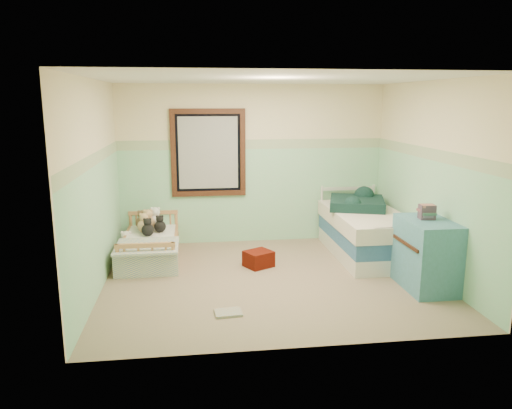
{
  "coord_description": "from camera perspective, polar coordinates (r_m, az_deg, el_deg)",
  "views": [
    {
      "loc": [
        -0.96,
        -5.86,
        2.24
      ],
      "look_at": [
        -0.14,
        0.35,
        0.91
      ],
      "focal_mm": 34.28,
      "sensor_mm": 36.0,
      "label": 1
    }
  ],
  "objects": [
    {
      "name": "wall_front",
      "position": [
        4.29,
        5.58,
        -1.43
      ],
      "size": [
        4.2,
        0.04,
        2.5
      ],
      "primitive_type": "cube",
      "color": "beige",
      "rests_on": "floor"
    },
    {
      "name": "twin_mattress",
      "position": [
        7.31,
        12.77,
        -1.69
      ],
      "size": [
        0.96,
        1.89,
        0.22
      ],
      "primitive_type": "cube",
      "color": "silver",
      "rests_on": "twin_boxspring"
    },
    {
      "name": "twin_bed_frame",
      "position": [
        7.43,
        12.61,
        -4.99
      ],
      "size": [
        0.93,
        1.85,
        0.22
      ],
      "primitive_type": "cube",
      "color": "silver",
      "rests_on": "floor"
    },
    {
      "name": "plush_floor_cream",
      "position": [
        7.51,
        -14.85,
        -4.81
      ],
      "size": [
        0.25,
        0.25,
        0.25
      ],
      "primitive_type": "sphere",
      "color": "white",
      "rests_on": "floor"
    },
    {
      "name": "toddler_mattress",
      "position": [
        7.22,
        -12.25,
        -4.24
      ],
      "size": [
        0.7,
        1.47,
        0.12
      ],
      "primitive_type": "cube",
      "color": "white",
      "rests_on": "toddler_bed_frame"
    },
    {
      "name": "wainscot_mint",
      "position": [
        7.85,
        -0.38,
        1.04
      ],
      "size": [
        4.2,
        0.01,
        1.5
      ],
      "primitive_type": "cube",
      "color": "#86CF98",
      "rests_on": "floor"
    },
    {
      "name": "window_frame",
      "position": [
        7.67,
        -5.58,
        6.01
      ],
      "size": [
        1.16,
        0.06,
        1.36
      ],
      "primitive_type": "cube",
      "color": "black",
      "rests_on": "wall_back"
    },
    {
      "name": "floor_book",
      "position": [
        5.38,
        -3.26,
        -12.49
      ],
      "size": [
        0.3,
        0.24,
        0.03
      ],
      "primitive_type": "cube",
      "rotation": [
        0.0,
        0.0,
        0.08
      ],
      "color": "orange",
      "rests_on": "floor"
    },
    {
      "name": "wall_back",
      "position": [
        7.79,
        -0.4,
        4.67
      ],
      "size": [
        4.2,
        0.04,
        2.5
      ],
      "primitive_type": "cube",
      "color": "beige",
      "rests_on": "floor"
    },
    {
      "name": "wall_right",
      "position": [
        6.69,
        19.81,
        2.75
      ],
      "size": [
        0.04,
        3.6,
        2.5
      ],
      "primitive_type": "cube",
      "color": "beige",
      "rests_on": "floor"
    },
    {
      "name": "red_pillow",
      "position": [
        6.78,
        0.3,
        -6.36
      ],
      "size": [
        0.45,
        0.44,
        0.22
      ],
      "primitive_type": "cube",
      "rotation": [
        0.0,
        0.0,
        0.5
      ],
      "color": "maroon",
      "rests_on": "floor"
    },
    {
      "name": "extra_plush_1",
      "position": [
        7.58,
        -12.46,
        -2.14
      ],
      "size": [
        0.22,
        0.22,
        0.22
      ],
      "primitive_type": "sphere",
      "color": "tan",
      "rests_on": "toddler_mattress"
    },
    {
      "name": "window_blinds",
      "position": [
        7.68,
        -5.59,
        6.01
      ],
      "size": [
        0.92,
        0.01,
        1.12
      ],
      "primitive_type": "cube",
      "color": "#ADADA8",
      "rests_on": "window_frame"
    },
    {
      "name": "twin_boxspring",
      "position": [
        7.37,
        12.69,
        -3.36
      ],
      "size": [
        0.93,
        1.85,
        0.22
      ],
      "primitive_type": "cube",
      "color": "navy",
      "rests_on": "twin_bed_frame"
    },
    {
      "name": "teal_blanket",
      "position": [
        7.53,
        11.69,
        0.16
      ],
      "size": [
        1.0,
        1.03,
        0.14
      ],
      "primitive_type": "cube",
      "rotation": [
        0.0,
        0.0,
        -0.31
      ],
      "color": "black",
      "rests_on": "twin_mattress"
    },
    {
      "name": "patchwork_quilt",
      "position": [
        6.74,
        -12.59,
        -4.76
      ],
      "size": [
        0.83,
        0.77,
        0.03
      ],
      "primitive_type": "cube",
      "color": "#6280BC",
      "rests_on": "toddler_mattress"
    },
    {
      "name": "book_stack",
      "position": [
        6.2,
        19.32,
        -0.82
      ],
      "size": [
        0.19,
        0.16,
        0.18
      ],
      "primitive_type": "cube",
      "rotation": [
        0.0,
        0.0,
        -0.1
      ],
      "color": "brown",
      "rests_on": "dresser"
    },
    {
      "name": "wall_left",
      "position": [
        6.06,
        -18.3,
        1.96
      ],
      "size": [
        0.04,
        3.6,
        2.5
      ],
      "primitive_type": "cube",
      "color": "beige",
      "rests_on": "floor"
    },
    {
      "name": "extra_plush_0",
      "position": [
        7.27,
        -12.51,
        -2.92
      ],
      "size": [
        0.18,
        0.18,
        0.18
      ],
      "primitive_type": "sphere",
      "color": "black",
      "rests_on": "toddler_mattress"
    },
    {
      "name": "floor",
      "position": [
        6.35,
        1.66,
        -8.77
      ],
      "size": [
        4.2,
        3.6,
        0.02
      ],
      "primitive_type": "cube",
      "color": "#83725A",
      "rests_on": "ground"
    },
    {
      "name": "dresser",
      "position": [
        6.28,
        19.25,
        -5.52
      ],
      "size": [
        0.53,
        0.85,
        0.85
      ],
      "primitive_type": "cube",
      "color": "teal",
      "rests_on": "floor"
    },
    {
      "name": "border_strip",
      "position": [
        7.74,
        -0.38,
        7.04
      ],
      "size": [
        4.2,
        0.01,
        0.15
      ],
      "primitive_type": "cube",
      "color": "#59815A",
      "rests_on": "wall_back"
    },
    {
      "name": "plush_bed_brown",
      "position": [
        7.68,
        -13.12,
        -2.08
      ],
      "size": [
        0.2,
        0.2,
        0.2
      ],
      "primitive_type": "sphere",
      "color": "brown",
      "rests_on": "toddler_mattress"
    },
    {
      "name": "ceiling",
      "position": [
        5.95,
        1.81,
        14.57
      ],
      "size": [
        4.2,
        3.6,
        0.02
      ],
      "primitive_type": "cube",
      "color": "silver",
      "rests_on": "wall_back"
    },
    {
      "name": "plush_floor_tan",
      "position": [
        7.13,
        -13.37,
        -5.74
      ],
      "size": [
        0.22,
        0.22,
        0.22
      ],
      "primitive_type": "sphere",
      "color": "tan",
      "rests_on": "floor"
    },
    {
      "name": "plush_bed_dark",
      "position": [
        7.44,
        -11.13,
        -2.53
      ],
      "size": [
        0.17,
        0.17,
        0.17
      ],
      "primitive_type": "sphere",
      "color": "black",
      "rests_on": "toddler_mattress"
    },
    {
      "name": "plush_bed_tan",
      "position": [
        7.46,
        -12.9,
        -2.47
      ],
      "size": [
        0.2,
        0.2,
        0.2
      ],
      "primitive_type": "sphere",
      "color": "tan",
      "rests_on": "toddler_mattress"
    },
    {
      "name": "plush_bed_white",
      "position": [
        7.65,
        -11.64,
        -1.94
      ],
      "size": [
        0.23,
        0.23,
        0.23
      ],
      "primitive_type": "sphere",
      "color": "white",
      "rests_on": "toddler_mattress"
    },
    {
      "name": "toddler_bed_frame",
      "position": [
        7.27,
        -12.19,
        -5.44
      ],
      "size": [
        0.77,
        1.54,
        0.2
      ],
      "primitive_type": "cube",
      "color": "#B16D42",
      "rests_on": "floor"
    }
  ]
}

